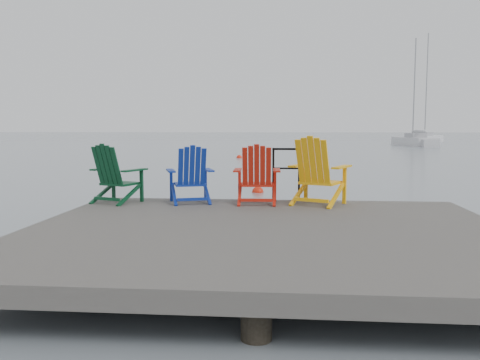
# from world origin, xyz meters

# --- Properties ---
(ground) EXTENTS (400.00, 400.00, 0.00)m
(ground) POSITION_xyz_m (0.00, 0.00, 0.00)
(ground) COLOR slate
(ground) RESTS_ON ground
(dock) EXTENTS (6.00, 5.00, 1.40)m
(dock) POSITION_xyz_m (0.00, 0.00, 0.35)
(dock) COLOR #2E2B28
(dock) RESTS_ON ground
(handrail) EXTENTS (0.48, 0.04, 0.90)m
(handrail) POSITION_xyz_m (0.25, 2.45, 1.04)
(handrail) COLOR black
(handrail) RESTS_ON dock
(chair_green) EXTENTS (0.92, 0.88, 0.96)m
(chair_green) POSITION_xyz_m (-2.57, 1.89, 0.98)
(chair_green) COLOR #0A3A1E
(chair_green) RESTS_ON dock
(chair_blue) EXTENTS (0.88, 0.84, 0.93)m
(chair_blue) POSITION_xyz_m (-1.32, 1.98, 0.97)
(chair_blue) COLOR navy
(chair_blue) RESTS_ON dock
(chair_red) EXTENTS (0.78, 0.72, 0.95)m
(chair_red) POSITION_xyz_m (-0.23, 1.97, 0.98)
(chair_red) COLOR #B31B0D
(chair_red) RESTS_ON dock
(chair_yellow) EXTENTS (1.05, 1.01, 1.08)m
(chair_yellow) POSITION_xyz_m (0.75, 1.97, 1.04)
(chair_yellow) COLOR #FFB20E
(chair_yellow) RESTS_ON dock
(sailboat_near) EXTENTS (2.89, 7.96, 10.83)m
(sailboat_near) POSITION_xyz_m (13.04, 45.62, 0.36)
(sailboat_near) COLOR silver
(sailboat_near) RESTS_ON ground
(sailboat_mid) EXTENTS (6.94, 9.83, 13.36)m
(sailboat_mid) POSITION_xyz_m (17.04, 57.32, 0.35)
(sailboat_mid) COLOR white
(sailboat_mid) RESTS_ON ground
(buoy_a) EXTENTS (0.32, 0.32, 0.32)m
(buoy_a) POSITION_xyz_m (-0.50, 7.43, 0.00)
(buoy_a) COLOR red
(buoy_a) RESTS_ON ground
(buoy_b) EXTENTS (0.33, 0.33, 0.33)m
(buoy_b) POSITION_xyz_m (-2.42, 23.32, 0.00)
(buoy_b) COLOR red
(buoy_b) RESTS_ON ground
(buoy_d) EXTENTS (0.33, 0.33, 0.33)m
(buoy_d) POSITION_xyz_m (1.61, 40.00, 0.00)
(buoy_d) COLOR red
(buoy_d) RESTS_ON ground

